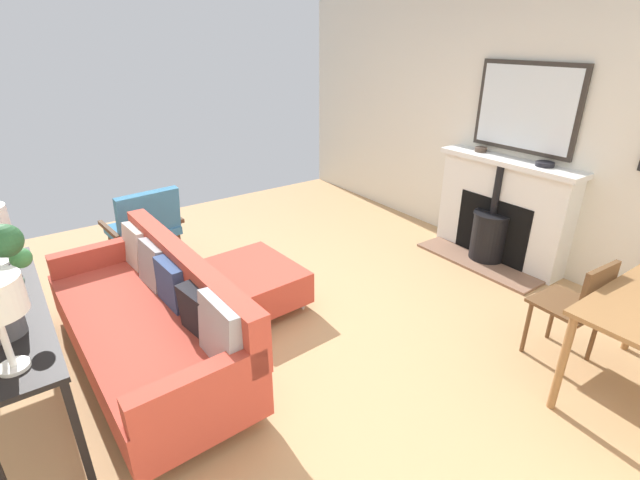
{
  "coord_description": "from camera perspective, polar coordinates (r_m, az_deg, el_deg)",
  "views": [
    {
      "loc": [
        1.62,
        2.85,
        2.2
      ],
      "look_at": [
        -0.49,
        -0.1,
        0.56
      ],
      "focal_mm": 25.72,
      "sensor_mm": 36.0,
      "label": 1
    }
  ],
  "objects": [
    {
      "name": "ground_plane",
      "position": [
        3.95,
        -4.97,
        -9.62
      ],
      "size": [
        5.35,
        6.21,
        0.01
      ],
      "primitive_type": "cube",
      "color": "tan"
    },
    {
      "name": "wall_left",
      "position": [
        5.22,
        21.32,
        14.11
      ],
      "size": [
        0.12,
        6.21,
        2.83
      ],
      "primitive_type": "cube",
      "color": "beige",
      "rests_on": "ground"
    },
    {
      "name": "fireplace",
      "position": [
        5.08,
        21.39,
        2.87
      ],
      "size": [
        0.62,
        1.47,
        1.07
      ],
      "color": "brown",
      "rests_on": "ground"
    },
    {
      "name": "mirror_over_mantel",
      "position": [
        4.94,
        24.25,
        14.76
      ],
      "size": [
        0.04,
        1.05,
        0.84
      ],
      "color": "#2D2823"
    },
    {
      "name": "mantel_bowl_near",
      "position": [
        5.14,
        19.38,
        10.62
      ],
      "size": [
        0.12,
        0.12,
        0.05
      ],
      "color": "#47382D",
      "rests_on": "fireplace"
    },
    {
      "name": "mantel_bowl_far",
      "position": [
        4.78,
        26.2,
        8.5
      ],
      "size": [
        0.17,
        0.17,
        0.04
      ],
      "color": "black",
      "rests_on": "fireplace"
    },
    {
      "name": "sofa",
      "position": [
        3.48,
        -20.0,
        -9.37
      ],
      "size": [
        0.91,
        2.11,
        0.81
      ],
      "color": "#B2B2B7",
      "rests_on": "ground"
    },
    {
      "name": "ottoman",
      "position": [
        4.05,
        -7.91,
        -5.01
      ],
      "size": [
        0.68,
        0.87,
        0.37
      ],
      "color": "#B2B2B7",
      "rests_on": "ground"
    },
    {
      "name": "armchair_accent",
      "position": [
        4.89,
        -20.92,
        1.86
      ],
      "size": [
        0.73,
        0.66,
        0.84
      ],
      "color": "#4C3321",
      "rests_on": "ground"
    },
    {
      "name": "console_table",
      "position": [
        3.27,
        -34.21,
        -8.15
      ],
      "size": [
        0.4,
        1.74,
        0.75
      ],
      "color": "black",
      "rests_on": "ground"
    },
    {
      "name": "book_stack",
      "position": [
        3.45,
        -34.95,
        -4.7
      ],
      "size": [
        0.24,
        0.21,
        0.05
      ],
      "color": "#4C7056",
      "rests_on": "console_table"
    },
    {
      "name": "dining_chair_near_fireplace",
      "position": [
        3.66,
        29.51,
        -6.89
      ],
      "size": [
        0.42,
        0.42,
        0.82
      ],
      "color": "brown",
      "rests_on": "ground"
    }
  ]
}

